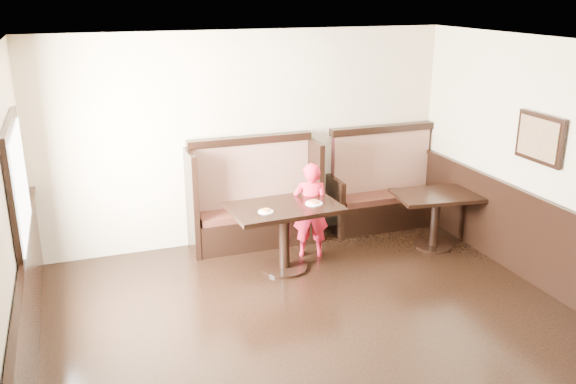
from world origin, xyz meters
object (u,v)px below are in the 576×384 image
booth_neighbor (384,193)px  table_main (285,221)px  table_neighbor (436,207)px  child (310,210)px  booth_main (254,206)px

booth_neighbor → table_main: booth_neighbor is taller
table_neighbor → child: 1.68m
booth_neighbor → child: booth_neighbor is taller
booth_main → table_neighbor: size_ratio=1.51×
booth_main → child: size_ratio=1.41×
table_neighbor → child: (-1.65, 0.30, 0.06)m
booth_neighbor → table_main: 2.08m
booth_main → child: booth_main is taller
booth_main → booth_neighbor: 1.95m
booth_main → table_main: 0.95m
table_main → child: size_ratio=1.08×
booth_main → booth_neighbor: bearing=-0.1°
table_main → table_neighbor: 2.10m
table_neighbor → booth_neighbor: bearing=113.1°
booth_main → booth_neighbor: same height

